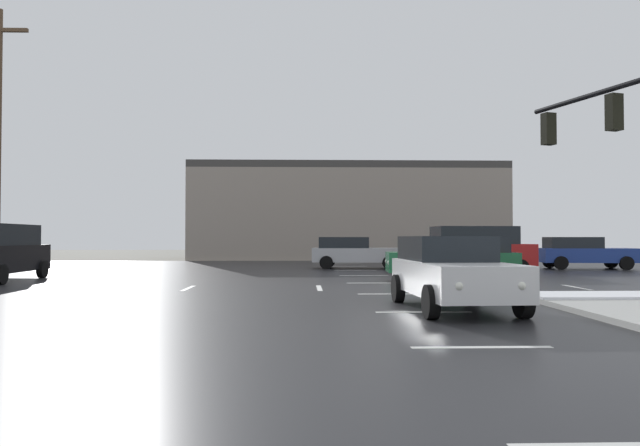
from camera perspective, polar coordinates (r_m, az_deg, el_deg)
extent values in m
plane|color=slate|center=(18.64, 6.12, -6.22)|extent=(120.00, 120.00, 0.00)
cube|color=#232326|center=(18.64, 6.12, -6.19)|extent=(44.00, 44.00, 0.02)
cube|color=white|center=(16.31, 25.94, -6.18)|extent=(4.00, 1.60, 0.06)
cube|color=silver|center=(8.91, 15.11, -11.34)|extent=(2.00, 0.15, 0.01)
cube|color=silver|center=(12.75, 9.84, -8.34)|extent=(2.00, 0.15, 0.01)
cube|color=silver|center=(16.67, 7.07, -6.71)|extent=(2.00, 0.15, 0.01)
cube|color=silver|center=(20.62, 5.36, -5.70)|extent=(2.00, 0.15, 0.01)
cube|color=silver|center=(24.58, 4.20, -5.01)|extent=(2.00, 0.15, 0.01)
cube|color=silver|center=(28.56, 3.37, -4.50)|extent=(2.00, 0.15, 0.01)
cube|color=silver|center=(32.54, 2.74, -4.13)|extent=(2.00, 0.15, 0.01)
cube|color=silver|center=(36.52, 2.25, -3.83)|extent=(2.00, 0.15, 0.01)
cube|color=silver|center=(19.92, -23.86, -5.73)|extent=(0.15, 2.00, 0.01)
cube|color=silver|center=(18.79, -12.43, -6.09)|extent=(0.15, 2.00, 0.01)
cube|color=silver|center=(18.48, -0.07, -6.20)|extent=(0.15, 2.00, 0.01)
cube|color=silver|center=(19.02, 12.13, -6.03)|extent=(0.15, 2.00, 0.01)
cube|color=silver|center=(20.34, 23.19, -5.65)|extent=(0.15, 2.00, 0.01)
cube|color=silver|center=(15.69, 21.05, -6.96)|extent=(0.45, 7.00, 0.01)
cylinder|color=black|center=(17.86, 25.51, 11.27)|extent=(1.73, 5.40, 0.14)
cube|color=black|center=(17.54, 26.17, 9.42)|extent=(0.42, 0.37, 0.95)
sphere|color=red|center=(17.70, 25.79, 10.26)|extent=(0.20, 0.20, 0.20)
cube|color=black|center=(19.38, 20.90, 8.34)|extent=(0.42, 0.37, 0.95)
sphere|color=red|center=(19.55, 20.59, 9.10)|extent=(0.20, 0.20, 0.20)
cube|color=gray|center=(44.83, 2.49, 0.66)|extent=(22.35, 8.00, 6.38)
cube|color=#3F3D3A|center=(45.09, 2.49, 5.03)|extent=(22.35, 8.00, 0.50)
cube|color=navy|center=(32.52, 24.00, -2.81)|extent=(4.66, 2.24, 0.70)
cube|color=black|center=(32.29, 22.87, -1.73)|extent=(2.63, 1.89, 0.55)
cylinder|color=black|center=(33.92, 25.92, -3.32)|extent=(0.68, 0.28, 0.66)
cylinder|color=black|center=(32.26, 27.12, -3.42)|extent=(0.68, 0.28, 0.66)
cylinder|color=black|center=(32.90, 20.96, -3.43)|extent=(0.68, 0.28, 0.66)
cylinder|color=black|center=(31.19, 21.93, -3.54)|extent=(0.68, 0.28, 0.66)
sphere|color=white|center=(33.87, 27.17, -2.72)|extent=(0.18, 0.18, 0.18)
sphere|color=white|center=(32.81, 27.96, -2.76)|extent=(0.18, 0.18, 0.18)
cube|color=white|center=(13.33, 12.57, -5.10)|extent=(2.00, 4.58, 0.70)
cube|color=black|center=(13.95, 11.75, -2.37)|extent=(1.76, 2.55, 0.55)
cylinder|color=black|center=(12.22, 18.75, -7.05)|extent=(0.25, 0.67, 0.66)
cylinder|color=black|center=(11.64, 10.50, -7.38)|extent=(0.25, 0.67, 0.66)
cylinder|color=black|center=(15.08, 14.18, -5.99)|extent=(0.25, 0.67, 0.66)
cylinder|color=black|center=(14.61, 7.43, -6.17)|extent=(0.25, 0.67, 0.66)
sphere|color=white|center=(11.45, 18.55, -5.68)|extent=(0.18, 0.18, 0.18)
sphere|color=white|center=(11.06, 13.01, -5.87)|extent=(0.18, 0.18, 0.18)
cube|color=#B21919|center=(26.37, 14.42, -2.98)|extent=(4.89, 2.19, 0.95)
cube|color=black|center=(26.36, 14.41, -1.13)|extent=(3.44, 1.96, 0.75)
cylinder|color=black|center=(27.86, 16.95, -3.85)|extent=(0.67, 0.25, 0.66)
cylinder|color=black|center=(26.06, 18.53, -4.01)|extent=(0.67, 0.25, 0.66)
cylinder|color=black|center=(26.84, 10.44, -3.98)|extent=(0.67, 0.25, 0.66)
cylinder|color=black|center=(24.96, 11.60, -4.17)|extent=(0.67, 0.25, 0.66)
sphere|color=white|center=(27.79, 18.59, -2.86)|extent=(0.18, 0.18, 0.18)
sphere|color=white|center=(26.65, 19.65, -2.92)|extent=(0.18, 0.18, 0.18)
cylinder|color=black|center=(25.39, -24.88, -4.02)|extent=(0.23, 0.66, 0.66)
cylinder|color=black|center=(22.41, -28.07, -4.36)|extent=(0.23, 0.66, 0.66)
sphere|color=white|center=(26.67, -27.47, -2.84)|extent=(0.18, 0.18, 0.18)
sphere|color=white|center=(26.17, -24.99, -2.90)|extent=(0.18, 0.18, 0.18)
cube|color=#B7BABF|center=(30.27, 3.62, -3.05)|extent=(4.67, 2.30, 0.70)
cube|color=black|center=(30.27, 2.34, -1.86)|extent=(2.65, 1.92, 0.55)
cylinder|color=black|center=(31.19, 6.47, -3.64)|extent=(0.68, 0.29, 0.66)
cylinder|color=black|center=(29.39, 6.58, -3.77)|extent=(0.68, 0.29, 0.66)
cylinder|color=black|center=(31.24, 0.84, -3.64)|extent=(0.68, 0.29, 0.66)
cylinder|color=black|center=(29.45, 0.60, -3.78)|extent=(0.68, 0.29, 0.66)
sphere|color=white|center=(30.88, 7.73, -3.00)|extent=(0.18, 0.18, 0.18)
sphere|color=white|center=(29.73, 7.85, -3.07)|extent=(0.18, 0.18, 0.18)
cube|color=#195933|center=(21.84, 12.31, -3.65)|extent=(4.61, 2.11, 0.70)
cube|color=black|center=(21.95, 14.04, -2.00)|extent=(2.58, 1.82, 0.55)
cylinder|color=black|center=(20.75, 8.57, -4.75)|extent=(0.67, 0.27, 0.66)
cylinder|color=black|center=(22.54, 8.07, -4.49)|extent=(0.67, 0.27, 0.66)
cylinder|color=black|center=(21.31, 16.81, -4.62)|extent=(0.67, 0.27, 0.66)
cylinder|color=black|center=(23.05, 15.68, -4.38)|extent=(0.67, 0.27, 0.66)
sphere|color=white|center=(21.00, 6.65, -3.77)|extent=(0.18, 0.18, 0.18)
sphere|color=white|center=(22.14, 6.42, -3.64)|extent=(0.18, 0.18, 0.18)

